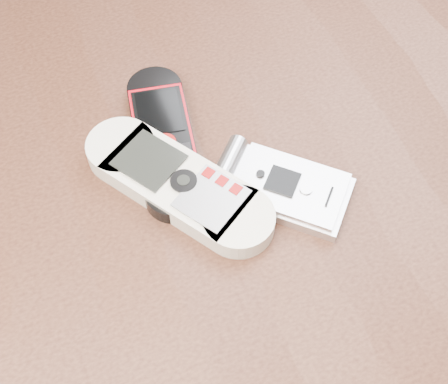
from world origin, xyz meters
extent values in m
cube|color=black|center=(0.00, 0.00, 0.73)|extent=(1.20, 0.80, 0.03)
cube|color=black|center=(0.54, 0.34, 0.36)|extent=(0.06, 0.06, 0.71)
cube|color=white|center=(-0.03, 0.02, 0.76)|extent=(0.14, 0.17, 0.02)
cube|color=black|center=(-0.02, 0.07, 0.76)|extent=(0.07, 0.16, 0.02)
cube|color=silver|center=(0.05, -0.01, 0.76)|extent=(0.12, 0.12, 0.02)
camera|label=1|loc=(-0.09, -0.24, 1.16)|focal=50.00mm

